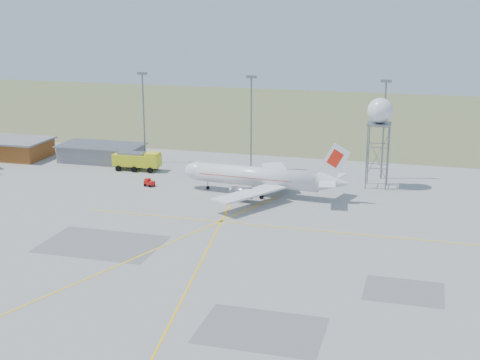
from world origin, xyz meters
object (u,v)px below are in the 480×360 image
(fire_truck, at_px, (138,162))
(radar_tower, at_px, (379,138))
(airliner_main, at_px, (260,177))
(baggage_tug, at_px, (149,183))

(fire_truck, bearing_deg, radar_tower, -1.53)
(radar_tower, distance_m, fire_truck, 51.56)
(airliner_main, xyz_separation_m, radar_tower, (20.96, 11.70, 6.54))
(airliner_main, distance_m, baggage_tug, 22.79)
(radar_tower, bearing_deg, fire_truck, -179.32)
(airliner_main, bearing_deg, fire_truck, -15.81)
(airliner_main, distance_m, radar_tower, 24.88)
(airliner_main, height_order, radar_tower, radar_tower)
(airliner_main, relative_size, baggage_tug, 14.79)
(radar_tower, height_order, fire_truck, radar_tower)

